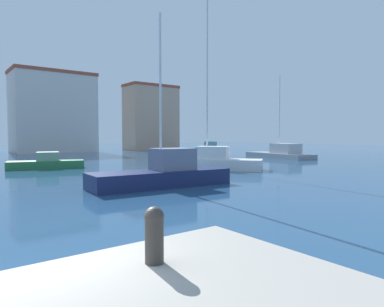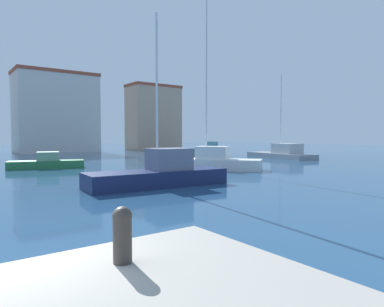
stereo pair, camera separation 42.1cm
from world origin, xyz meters
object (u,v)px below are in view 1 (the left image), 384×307
object	(u,v)px
motorboat_teal_far_right	(207,151)
sailboat_navy_far_left	(163,173)
motorboat_green_distant_north	(47,163)
sailboat_white_mid_harbor	(208,161)
mooring_bollard	(154,232)
sailboat_grey_inner_mooring	(281,153)

from	to	relation	value
motorboat_teal_far_right	sailboat_navy_far_left	bearing A→B (deg)	-134.60
sailboat_navy_far_left	motorboat_teal_far_right	distance (m)	26.04
sailboat_navy_far_left	motorboat_green_distant_north	distance (m)	13.97
motorboat_green_distant_north	sailboat_white_mid_harbor	bearing A→B (deg)	-40.32
mooring_bollard	sailboat_white_mid_harbor	world-z (taller)	sailboat_white_mid_harbor
sailboat_navy_far_left	sailboat_grey_inner_mooring	world-z (taller)	sailboat_grey_inner_mooring
mooring_bollard	motorboat_green_distant_north	bearing A→B (deg)	78.38
mooring_bollard	motorboat_teal_far_right	distance (m)	39.69
sailboat_white_mid_harbor	sailboat_navy_far_left	distance (m)	9.31
sailboat_grey_inner_mooring	motorboat_teal_far_right	xyz separation A→B (m)	(-4.83, 7.84, 0.05)
mooring_bollard	motorboat_teal_far_right	world-z (taller)	motorboat_teal_far_right
sailboat_white_mid_harbor	sailboat_navy_far_left	xyz separation A→B (m)	(-7.57, -5.43, -0.02)
sailboat_white_mid_harbor	motorboat_green_distant_north	bearing A→B (deg)	139.68
motorboat_teal_far_right	motorboat_green_distant_north	bearing A→B (deg)	-166.95
sailboat_white_mid_harbor	motorboat_green_distant_north	distance (m)	12.90
mooring_bollard	motorboat_green_distant_north	size ratio (longest dim) A/B	0.11
sailboat_white_mid_harbor	sailboat_grey_inner_mooring	size ratio (longest dim) A/B	1.47
mooring_bollard	sailboat_grey_inner_mooring	xyz separation A→B (m)	(30.61, 22.33, -0.91)
sailboat_grey_inner_mooring	motorboat_green_distant_north	bearing A→B (deg)	173.09
sailboat_white_mid_harbor	motorboat_teal_far_right	size ratio (longest dim) A/B	3.11
motorboat_green_distant_north	motorboat_teal_far_right	distance (m)	21.10
sailboat_white_mid_harbor	sailboat_navy_far_left	world-z (taller)	sailboat_white_mid_harbor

